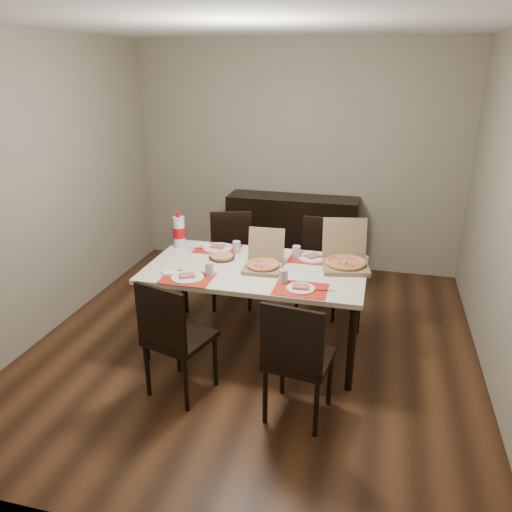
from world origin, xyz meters
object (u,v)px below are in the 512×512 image
object	(u,v)px
chair_near_right	(296,357)
pizza_box_center	(264,262)
chair_near_left	(173,335)
dip_bowl	(270,257)
soda_bottle	(179,232)
chair_far_right	(321,262)
dining_table	(256,275)
chair_far_left	(231,255)
sideboard	(292,234)

from	to	relation	value
chair_near_right	pizza_box_center	xyz separation A→B (m)	(-0.44, 0.88, 0.29)
chair_near_left	chair_near_right	distance (m)	0.91
dip_bowl	soda_bottle	world-z (taller)	soda_bottle
pizza_box_center	chair_near_right	bearing A→B (deg)	-63.57
chair_near_right	chair_far_right	bearing A→B (deg)	91.94
dining_table	chair_far_left	size ratio (longest dim) A/B	1.94
sideboard	chair_near_right	world-z (taller)	chair_near_right
chair_far_right	pizza_box_center	xyz separation A→B (m)	(-0.38, -0.85, 0.29)
chair_near_left	chair_far_right	world-z (taller)	same
chair_far_right	soda_bottle	distance (m)	1.41
chair_far_left	pizza_box_center	size ratio (longest dim) A/B	2.65
pizza_box_center	sideboard	bearing A→B (deg)	92.67
dining_table	pizza_box_center	distance (m)	0.14
chair_near_left	dining_table	bearing A→B (deg)	63.80
chair_far_left	pizza_box_center	bearing A→B (deg)	-57.19
chair_near_left	soda_bottle	bearing A→B (deg)	109.41
sideboard	soda_bottle	world-z (taller)	soda_bottle
pizza_box_center	dip_bowl	world-z (taller)	pizza_box_center
chair_near_left	pizza_box_center	world-z (taller)	pizza_box_center
chair_near_left	chair_far_left	size ratio (longest dim) A/B	1.00
sideboard	pizza_box_center	size ratio (longest dim) A/B	4.27
sideboard	chair_far_left	bearing A→B (deg)	-114.74
dining_table	chair_far_left	bearing A→B (deg)	119.68
chair_near_left	chair_far_right	size ratio (longest dim) A/B	1.00
soda_bottle	dip_bowl	bearing A→B (deg)	-5.66
chair_far_left	chair_far_right	world-z (taller)	same
chair_far_left	pizza_box_center	world-z (taller)	pizza_box_center
chair_far_right	soda_bottle	size ratio (longest dim) A/B	2.78
chair_far_left	chair_near_right	bearing A→B (deg)	-60.37
sideboard	pizza_box_center	bearing A→B (deg)	-87.33
dip_bowl	soda_bottle	size ratio (longest dim) A/B	0.32
sideboard	chair_near_right	size ratio (longest dim) A/B	1.61
chair_near_left	pizza_box_center	distance (m)	0.99
chair_far_right	pizza_box_center	size ratio (longest dim) A/B	2.65
chair_far_left	chair_far_right	bearing A→B (deg)	1.72
chair_near_left	chair_near_right	size ratio (longest dim) A/B	1.00
sideboard	pizza_box_center	world-z (taller)	pizza_box_center
sideboard	chair_near_left	xyz separation A→B (m)	(-0.39, -2.62, 0.06)
dining_table	chair_near_left	world-z (taller)	chair_near_left
sideboard	chair_far_right	world-z (taller)	chair_far_right
sideboard	chair_far_right	distance (m)	1.06
chair_far_right	dip_bowl	distance (m)	0.76
chair_near_right	chair_far_left	distance (m)	1.96
chair_far_right	sideboard	bearing A→B (deg)	115.94
chair_near_right	pizza_box_center	size ratio (longest dim) A/B	2.65
sideboard	dip_bowl	world-z (taller)	sideboard
chair_far_left	soda_bottle	bearing A→B (deg)	-124.18
dip_bowl	soda_bottle	bearing A→B (deg)	174.34
pizza_box_center	soda_bottle	distance (m)	0.94
chair_near_left	chair_far_right	distance (m)	1.87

